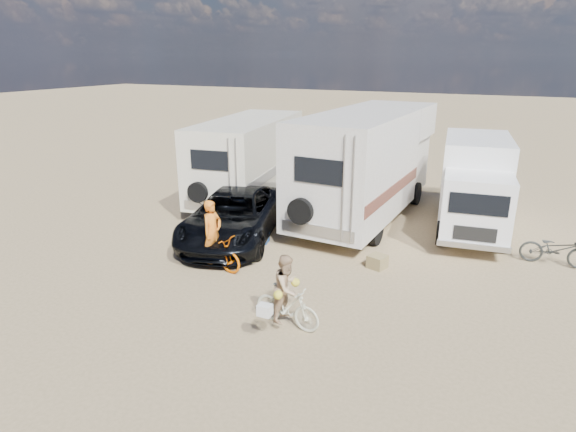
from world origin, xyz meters
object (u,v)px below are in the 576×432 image
at_px(rv_main, 367,166).
at_px(bike_man, 213,251).
at_px(bike_woman, 287,306).
at_px(cooler, 260,236).
at_px(crate, 377,262).
at_px(box_truck, 475,187).
at_px(dark_suv, 234,216).
at_px(rv_left, 248,161).
at_px(bike_parked, 556,249).
at_px(rider_man, 213,238).
at_px(rider_woman, 287,295).

xyz_separation_m(rv_main, bike_man, (-2.55, -6.19, -1.43)).
height_order(bike_man, bike_woman, bike_man).
relative_size(cooler, crate, 1.18).
height_order(bike_man, crate, bike_man).
bearing_deg(box_truck, crate, -121.84).
relative_size(box_truck, cooler, 10.51).
bearing_deg(dark_suv, cooler, -13.96).
bearing_deg(bike_man, box_truck, -36.45).
height_order(rv_left, crate, rv_left).
height_order(bike_woman, crate, bike_woman).
xyz_separation_m(rv_main, bike_parked, (6.15, -1.93, -1.44)).
relative_size(bike_woman, rider_man, 0.89).
xyz_separation_m(bike_woman, rider_man, (-3.16, 1.91, 0.42)).
distance_m(rv_main, crate, 4.86).
height_order(bike_woman, rider_woman, rider_woman).
distance_m(box_truck, dark_suv, 8.05).
relative_size(bike_man, rider_man, 1.05).
relative_size(dark_suv, bike_woman, 3.48).
distance_m(rv_left, cooler, 5.06).
height_order(rider_woman, cooler, rider_woman).
xyz_separation_m(box_truck, dark_suv, (-6.92, -4.04, -0.76)).
bearing_deg(box_truck, rv_main, 175.27).
distance_m(rv_left, bike_woman, 10.02).
relative_size(box_truck, bike_parked, 3.06).
xyz_separation_m(rv_left, crate, (6.61, -4.37, -1.47)).
distance_m(box_truck, rider_man, 8.89).
relative_size(bike_man, bike_parked, 1.02).
bearing_deg(bike_parked, dark_suv, 102.00).
height_order(cooler, crate, cooler).
bearing_deg(rider_woman, cooler, 41.88).
height_order(rider_woman, crate, rider_woman).
bearing_deg(cooler, dark_suv, 169.49).
relative_size(rider_woman, cooler, 2.80).
relative_size(rv_main, box_truck, 1.45).
bearing_deg(bike_woman, rv_left, 41.24).
xyz_separation_m(rv_left, dark_suv, (1.75, -4.07, -0.87)).
height_order(rv_main, crate, rv_main).
bearing_deg(rider_woman, crate, -7.62).
bearing_deg(rv_left, bike_parked, -18.25).
height_order(bike_woman, bike_parked, bike_parked).
xyz_separation_m(box_truck, bike_woman, (-3.08, -8.20, -1.05)).
bearing_deg(dark_suv, box_truck, 14.92).
xyz_separation_m(rv_main, box_truck, (3.69, 0.11, -0.39)).
distance_m(bike_man, bike_parked, 9.69).
distance_m(dark_suv, rider_woman, 5.67).
xyz_separation_m(bike_man, crate, (4.17, 1.96, -0.31)).
distance_m(box_truck, bike_man, 8.92).
xyz_separation_m(bike_man, rider_woman, (3.16, -1.91, 0.26)).
bearing_deg(rider_man, bike_woman, -112.83).
bearing_deg(rv_main, cooler, -117.01).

